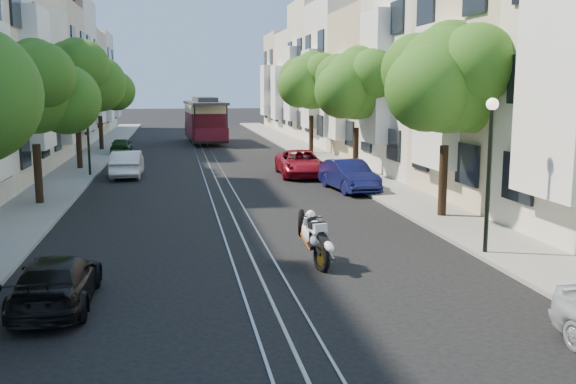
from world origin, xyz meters
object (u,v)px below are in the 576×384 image
tree_e_c (358,86)px  tree_e_d (312,82)px  tree_w_c (76,77)px  parked_car_e_far (301,163)px  cable_car (205,118)px  parked_car_w_mid (127,164)px  parked_car_w_near (56,282)px  tree_w_b (34,91)px  tree_w_d (100,86)px  tree_e_b (449,82)px  parked_car_w_far (121,146)px  parked_car_e_mid (349,176)px  lamp_west (87,121)px  lamp_east (490,152)px  sportbike_rider (313,235)px

tree_e_c → tree_e_d: (0.00, 11.00, 0.27)m
tree_w_c → parked_car_e_far: tree_w_c is taller
cable_car → parked_car_w_mid: 20.17m
tree_e_d → parked_car_w_near: bearing=-111.9°
tree_w_b → tree_w_c: tree_w_c is taller
tree_w_d → parked_car_w_mid: 15.06m
tree_e_b → cable_car: (-6.76, 32.23, -2.71)m
tree_e_c → parked_car_w_near: (-11.74, -18.22, -4.05)m
cable_car → parked_car_w_far: size_ratio=2.68×
tree_w_b → cable_car: bearing=74.3°
parked_car_w_mid → parked_car_w_far: size_ratio=1.22×
parked_car_e_far → tree_e_b: bearing=-73.8°
tree_e_c → parked_car_e_mid: size_ratio=1.58×
tree_w_c → parked_car_e_far: size_ratio=1.47×
parked_car_e_mid → parked_car_w_far: size_ratio=1.23×
lamp_west → tree_e_d: bearing=33.5°
parked_car_e_far → parked_car_w_mid: (-8.80, 1.22, 0.01)m
tree_w_d → parked_car_e_far: 19.72m
tree_w_c → lamp_west: tree_w_c is taller
tree_w_c → cable_car: 18.20m
tree_e_c → lamp_west: (-13.56, 2.02, -1.75)m
tree_e_b → parked_car_w_near: tree_e_b is taller
tree_e_c → parked_car_w_far: tree_e_c is taller
parked_car_e_mid → cable_car: bearing=94.1°
tree_e_b → tree_e_d: (0.00, 22.00, 0.13)m
parked_car_e_far → tree_e_d: bearing=77.0°
tree_w_b → parked_car_w_near: bearing=-77.7°
tree_e_c → parked_car_w_far: (-12.86, 13.28, -4.02)m
lamp_west → parked_car_w_far: (0.70, 11.25, -2.27)m
parked_car_e_far → lamp_west: bearing=174.1°
tree_w_b → lamp_west: size_ratio=1.51×
cable_car → parked_car_e_far: size_ratio=1.88×
parked_car_w_near → lamp_east: bearing=-167.9°
parked_car_e_far → parked_car_w_far: parked_car_e_far is taller
tree_w_c → parked_car_e_far: 13.15m
tree_e_b → parked_car_w_mid: 17.73m
tree_w_d → cable_car: bearing=34.4°
tree_e_c → tree_e_d: bearing=90.0°
parked_car_w_mid → tree_w_b: bearing=71.1°
parked_car_w_near → parked_car_w_far: 31.52m
tree_e_c → tree_w_b: (-14.40, -6.00, -0.20)m
tree_w_c → parked_car_w_mid: tree_w_c is taller
tree_e_b → parked_car_e_mid: tree_e_b is taller
tree_e_b → parked_car_e_far: tree_e_b is taller
parked_car_e_mid → parked_car_w_near: parked_car_e_mid is taller
tree_e_c → parked_car_w_near: size_ratio=1.73×
tree_w_b → parked_car_w_far: (1.54, 19.28, -3.82)m
sportbike_rider → tree_e_d: bearing=65.1°
tree_w_b → tree_e_b: bearing=-19.1°
tree_w_d → parked_car_e_far: size_ratio=1.35×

